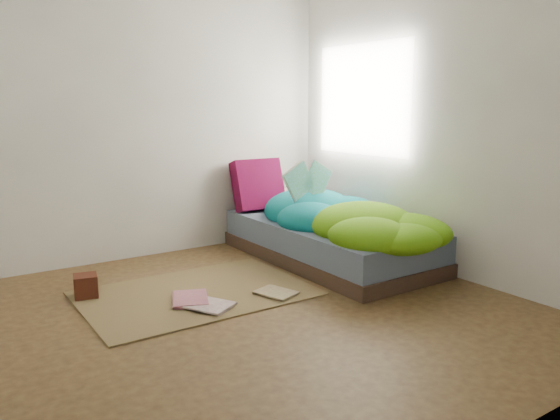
{
  "coord_description": "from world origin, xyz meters",
  "views": [
    {
      "loc": [
        -1.75,
        -2.93,
        1.36
      ],
      "look_at": [
        0.72,
        0.75,
        0.5
      ],
      "focal_mm": 35.0,
      "sensor_mm": 36.0,
      "label": 1
    }
  ],
  "objects_px": {
    "bed": "(329,241)",
    "floor_book_a": "(197,311)",
    "pillow_magenta": "(258,185)",
    "open_book": "(309,169)",
    "floor_book_b": "(173,300)",
    "wooden_box": "(86,286)"
  },
  "relations": [
    {
      "from": "wooden_box",
      "to": "floor_book_b",
      "type": "distance_m",
      "value": 0.65
    },
    {
      "from": "floor_book_b",
      "to": "bed",
      "type": "bearing_deg",
      "value": 32.1
    },
    {
      "from": "wooden_box",
      "to": "bed",
      "type": "bearing_deg",
      "value": -5.38
    },
    {
      "from": "bed",
      "to": "open_book",
      "type": "height_order",
      "value": "open_book"
    },
    {
      "from": "bed",
      "to": "wooden_box",
      "type": "height_order",
      "value": "bed"
    },
    {
      "from": "floor_book_a",
      "to": "open_book",
      "type": "bearing_deg",
      "value": -3.75
    },
    {
      "from": "pillow_magenta",
      "to": "floor_book_a",
      "type": "relative_size",
      "value": 1.49
    },
    {
      "from": "open_book",
      "to": "wooden_box",
      "type": "relative_size",
      "value": 2.71
    },
    {
      "from": "floor_book_a",
      "to": "floor_book_b",
      "type": "height_order",
      "value": "floor_book_b"
    },
    {
      "from": "floor_book_a",
      "to": "floor_book_b",
      "type": "bearing_deg",
      "value": 72.49
    },
    {
      "from": "pillow_magenta",
      "to": "open_book",
      "type": "relative_size",
      "value": 1.14
    },
    {
      "from": "pillow_magenta",
      "to": "open_book",
      "type": "xyz_separation_m",
      "value": [
        0.07,
        -0.73,
        0.23
      ]
    },
    {
      "from": "bed",
      "to": "open_book",
      "type": "distance_m",
      "value": 0.67
    },
    {
      "from": "open_book",
      "to": "wooden_box",
      "type": "height_order",
      "value": "open_book"
    },
    {
      "from": "wooden_box",
      "to": "floor_book_b",
      "type": "bearing_deg",
      "value": -44.54
    },
    {
      "from": "bed",
      "to": "floor_book_b",
      "type": "bearing_deg",
      "value": -170.62
    },
    {
      "from": "bed",
      "to": "floor_book_a",
      "type": "xyz_separation_m",
      "value": [
        -1.54,
        -0.54,
        -0.14
      ]
    },
    {
      "from": "bed",
      "to": "floor_book_b",
      "type": "distance_m",
      "value": 1.62
    },
    {
      "from": "bed",
      "to": "open_book",
      "type": "bearing_deg",
      "value": 144.07
    },
    {
      "from": "pillow_magenta",
      "to": "open_book",
      "type": "height_order",
      "value": "open_book"
    },
    {
      "from": "open_book",
      "to": "floor_book_a",
      "type": "bearing_deg",
      "value": -157.52
    },
    {
      "from": "wooden_box",
      "to": "floor_book_a",
      "type": "bearing_deg",
      "value": -54.68
    }
  ]
}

